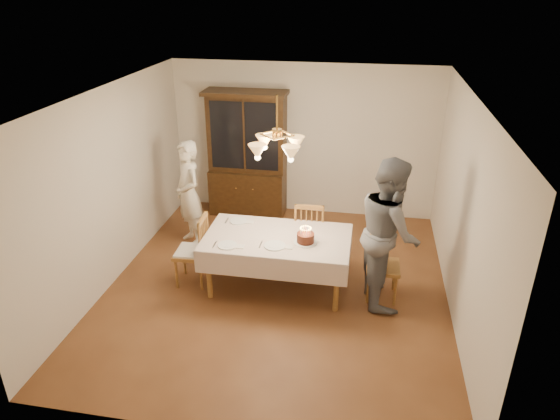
% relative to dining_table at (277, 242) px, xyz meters
% --- Properties ---
extents(ground, '(5.00, 5.00, 0.00)m').
position_rel_dining_table_xyz_m(ground, '(0.00, 0.00, -0.68)').
color(ground, brown).
rests_on(ground, ground).
extents(room_shell, '(5.00, 5.00, 5.00)m').
position_rel_dining_table_xyz_m(room_shell, '(0.00, 0.00, 0.90)').
color(room_shell, white).
rests_on(room_shell, ground).
extents(dining_table, '(1.90, 1.10, 0.76)m').
position_rel_dining_table_xyz_m(dining_table, '(0.00, 0.00, 0.00)').
color(dining_table, brown).
rests_on(dining_table, ground).
extents(china_hutch, '(1.38, 0.54, 2.16)m').
position_rel_dining_table_xyz_m(china_hutch, '(-0.94, 2.25, 0.36)').
color(china_hutch, black).
rests_on(china_hutch, ground).
extents(chair_far_side, '(0.46, 0.44, 1.00)m').
position_rel_dining_table_xyz_m(chair_far_side, '(0.34, 0.70, -0.24)').
color(chair_far_side, brown).
rests_on(chair_far_side, ground).
extents(chair_left_end, '(0.44, 0.46, 1.00)m').
position_rel_dining_table_xyz_m(chair_left_end, '(-1.16, -0.10, -0.23)').
color(chair_left_end, brown).
rests_on(chair_left_end, ground).
extents(chair_right_end, '(0.42, 0.44, 1.00)m').
position_rel_dining_table_xyz_m(chair_right_end, '(1.37, 0.01, -0.24)').
color(chair_right_end, brown).
rests_on(chair_right_end, ground).
extents(elderly_woman, '(0.70, 0.71, 1.66)m').
position_rel_dining_table_xyz_m(elderly_woman, '(-1.56, 0.99, 0.15)').
color(elderly_woman, white).
rests_on(elderly_woman, ground).
extents(adult_in_grey, '(0.89, 1.05, 1.92)m').
position_rel_dining_table_xyz_m(adult_in_grey, '(1.41, -0.01, 0.28)').
color(adult_in_grey, slate).
rests_on(adult_in_grey, ground).
extents(birthday_cake, '(0.30, 0.30, 0.22)m').
position_rel_dining_table_xyz_m(birthday_cake, '(0.38, -0.10, 0.14)').
color(birthday_cake, white).
rests_on(birthday_cake, dining_table).
extents(place_setting_near_left, '(0.39, 0.24, 0.02)m').
position_rel_dining_table_xyz_m(place_setting_near_left, '(-0.56, -0.35, 0.08)').
color(place_setting_near_left, white).
rests_on(place_setting_near_left, dining_table).
extents(place_setting_near_right, '(0.42, 0.27, 0.02)m').
position_rel_dining_table_xyz_m(place_setting_near_right, '(0.03, -0.26, 0.08)').
color(place_setting_near_right, white).
rests_on(place_setting_near_right, dining_table).
extents(place_setting_far_left, '(0.39, 0.24, 0.02)m').
position_rel_dining_table_xyz_m(place_setting_far_left, '(-0.60, 0.34, 0.08)').
color(place_setting_far_left, white).
rests_on(place_setting_far_left, dining_table).
extents(chandelier, '(0.62, 0.62, 0.73)m').
position_rel_dining_table_xyz_m(chandelier, '(-0.00, -0.00, 1.29)').
color(chandelier, '#BF8C3F').
rests_on(chandelier, ground).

